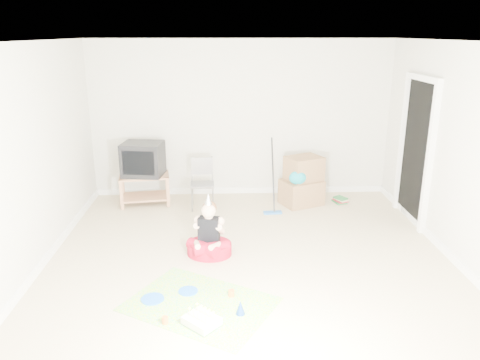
{
  "coord_description": "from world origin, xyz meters",
  "views": [
    {
      "loc": [
        -0.32,
        -5.25,
        2.69
      ],
      "look_at": [
        -0.1,
        0.4,
        0.9
      ],
      "focal_mm": 35.0,
      "sensor_mm": 36.0,
      "label": 1
    }
  ],
  "objects_px": {
    "crt_tv": "(143,159)",
    "seated_woman": "(209,241)",
    "folding_chair": "(202,184)",
    "cardboard_boxes": "(302,182)",
    "tv_stand": "(145,187)",
    "birthday_cake": "(202,321)"
  },
  "relations": [
    {
      "from": "crt_tv",
      "to": "seated_woman",
      "type": "relative_size",
      "value": 0.76
    },
    {
      "from": "crt_tv",
      "to": "folding_chair",
      "type": "bearing_deg",
      "value": -6.9
    },
    {
      "from": "cardboard_boxes",
      "to": "seated_woman",
      "type": "bearing_deg",
      "value": -129.59
    },
    {
      "from": "seated_woman",
      "to": "crt_tv",
      "type": "bearing_deg",
      "value": 119.97
    },
    {
      "from": "seated_woman",
      "to": "tv_stand",
      "type": "bearing_deg",
      "value": 119.97
    },
    {
      "from": "crt_tv",
      "to": "birthday_cake",
      "type": "xyz_separation_m",
      "value": [
        1.05,
        -3.4,
        -0.71
      ]
    },
    {
      "from": "birthday_cake",
      "to": "seated_woman",
      "type": "bearing_deg",
      "value": 88.54
    },
    {
      "from": "cardboard_boxes",
      "to": "birthday_cake",
      "type": "relative_size",
      "value": 1.94
    },
    {
      "from": "cardboard_boxes",
      "to": "tv_stand",
      "type": "bearing_deg",
      "value": 177.44
    },
    {
      "from": "cardboard_boxes",
      "to": "crt_tv",
      "type": "bearing_deg",
      "value": 177.44
    },
    {
      "from": "tv_stand",
      "to": "seated_woman",
      "type": "xyz_separation_m",
      "value": [
        1.09,
        -1.89,
        -0.11
      ]
    },
    {
      "from": "crt_tv",
      "to": "cardboard_boxes",
      "type": "relative_size",
      "value": 0.79
    },
    {
      "from": "birthday_cake",
      "to": "folding_chair",
      "type": "bearing_deg",
      "value": 91.9
    },
    {
      "from": "folding_chair",
      "to": "birthday_cake",
      "type": "relative_size",
      "value": 2.01
    },
    {
      "from": "tv_stand",
      "to": "crt_tv",
      "type": "xyz_separation_m",
      "value": [
        0.0,
        0.0,
        0.47
      ]
    },
    {
      "from": "seated_woman",
      "to": "birthday_cake",
      "type": "height_order",
      "value": "seated_woman"
    },
    {
      "from": "crt_tv",
      "to": "birthday_cake",
      "type": "height_order",
      "value": "crt_tv"
    },
    {
      "from": "tv_stand",
      "to": "cardboard_boxes",
      "type": "height_order",
      "value": "cardboard_boxes"
    },
    {
      "from": "tv_stand",
      "to": "crt_tv",
      "type": "height_order",
      "value": "crt_tv"
    },
    {
      "from": "folding_chair",
      "to": "seated_woman",
      "type": "distance_m",
      "value": 1.66
    },
    {
      "from": "tv_stand",
      "to": "cardboard_boxes",
      "type": "bearing_deg",
      "value": -2.56
    },
    {
      "from": "folding_chair",
      "to": "cardboard_boxes",
      "type": "distance_m",
      "value": 1.62
    }
  ]
}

